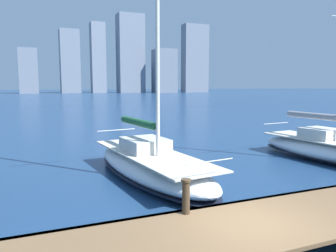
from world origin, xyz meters
The scene contains 6 objects.
ground_plane centered at (0.00, 0.00, 0.00)m, with size 600.00×600.00×0.00m, color navy.
dock_pier centered at (0.00, -0.10, 0.54)m, with size 28.00×2.80×0.60m.
city_skyline centered at (1.51, -158.14, 17.84)m, with size 172.92×20.79×49.70m.
sailboat_grey centered at (-9.30, -6.09, 0.64)m, with size 3.45×8.31×11.07m.
sailboat_forest centered at (0.29, -6.57, 0.63)m, with size 3.82×9.28×11.88m.
mooring_post centered at (1.23, -1.10, 1.07)m, with size 0.26×0.26×0.91m.
Camera 1 is at (4.73, 6.19, 3.88)m, focal length 35.00 mm.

